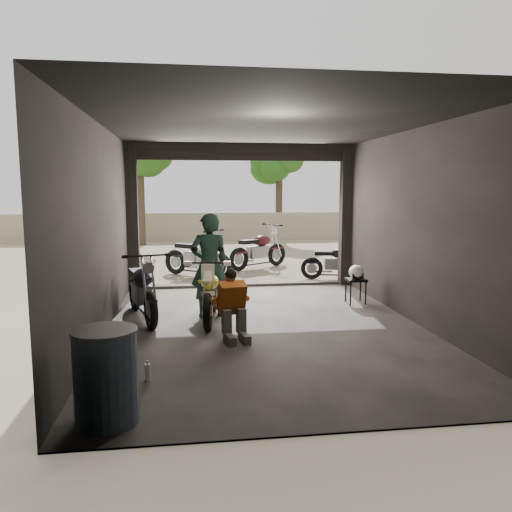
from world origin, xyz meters
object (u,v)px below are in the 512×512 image
object	(u,v)px
main_bike	(210,289)
oil_drum	(106,378)
outside_bike_c	(337,259)
outside_bike_b	(258,247)
helmet	(356,272)
left_bike	(142,285)
rider	(209,266)
mechanic	(234,307)
sign_post	(366,208)
outside_bike_a	(197,253)
stool	(356,283)

from	to	relation	value
main_bike	oil_drum	world-z (taller)	main_bike
main_bike	outside_bike_c	distance (m)	4.78
outside_bike_b	outside_bike_c	xyz separation A→B (m)	(1.66, -1.98, -0.10)
outside_bike_c	helmet	distance (m)	2.66
left_bike	helmet	distance (m)	4.04
helmet	oil_drum	bearing A→B (deg)	-114.87
main_bike	rider	distance (m)	0.45
main_bike	mechanic	xyz separation A→B (m)	(0.29, -1.16, -0.05)
outside_bike_c	rider	xyz separation A→B (m)	(-3.26, -3.22, 0.40)
sign_post	rider	bearing A→B (deg)	-157.77
helmet	oil_drum	world-z (taller)	oil_drum
outside_bike_b	left_bike	bearing A→B (deg)	117.20
main_bike	outside_bike_b	distance (m)	5.71
left_bike	outside_bike_b	size ratio (longest dim) A/B	0.97
outside_bike_a	stool	world-z (taller)	outside_bike_a
left_bike	rider	size ratio (longest dim) A/B	0.97
outside_bike_c	mechanic	bearing A→B (deg)	158.32
mechanic	helmet	distance (m)	3.27
rider	stool	size ratio (longest dim) A/B	3.65
outside_bike_b	main_bike	bearing A→B (deg)	128.77
left_bike	outside_bike_c	size ratio (longest dim) A/B	1.16
outside_bike_c	stool	world-z (taller)	outside_bike_c
mechanic	sign_post	xyz separation A→B (m)	(3.85, 5.05, 1.24)
main_bike	rider	xyz separation A→B (m)	(0.00, 0.28, 0.36)
main_bike	oil_drum	size ratio (longest dim) A/B	1.80
outside_bike_b	sign_post	size ratio (longest dim) A/B	0.71
helmet	sign_post	distance (m)	3.47
outside_bike_a	outside_bike_b	xyz separation A→B (m)	(1.73, 1.12, 0.01)
outside_bike_c	helmet	xyz separation A→B (m)	(-0.41, -2.63, 0.12)
sign_post	main_bike	bearing A→B (deg)	-155.68
outside_bike_a	oil_drum	xyz separation A→B (m)	(-1.02, -7.96, -0.15)
mechanic	sign_post	distance (m)	6.47
main_bike	outside_bike_b	xyz separation A→B (m)	(1.60, 5.48, 0.07)
mechanic	sign_post	size ratio (longest dim) A/B	0.40
main_bike	stool	bearing A→B (deg)	23.81
main_bike	outside_bike_c	world-z (taller)	main_bike
left_bike	rider	world-z (taller)	rider
left_bike	outside_bike_b	world-z (taller)	outside_bike_b
outside_bike_c	rider	size ratio (longest dim) A/B	0.84
helmet	outside_bike_a	bearing A→B (deg)	147.38
helmet	sign_post	world-z (taller)	sign_post
mechanic	outside_bike_a	bearing A→B (deg)	84.07
mechanic	stool	bearing A→B (deg)	28.27
helmet	sign_post	xyz separation A→B (m)	(1.29, 3.02, 1.11)
rider	oil_drum	bearing A→B (deg)	72.87
rider	outside_bike_a	bearing A→B (deg)	-88.79
outside_bike_a	oil_drum	bearing A→B (deg)	-148.91
main_bike	oil_drum	xyz separation A→B (m)	(-1.15, -3.61, -0.09)
outside_bike_c	left_bike	bearing A→B (deg)	137.05
left_bike	rider	bearing A→B (deg)	-15.65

